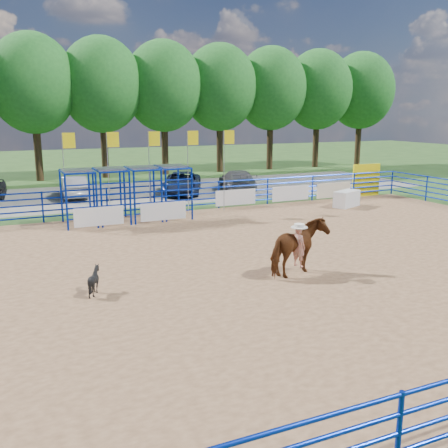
{
  "coord_description": "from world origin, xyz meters",
  "views": [
    {
      "loc": [
        -7.54,
        -14.45,
        5.07
      ],
      "look_at": [
        -0.68,
        1.0,
        1.3
      ],
      "focal_mm": 40.0,
      "sensor_mm": 36.0,
      "label": 1
    }
  ],
  "objects_px": {
    "car_b": "(74,187)",
    "car_d": "(237,180)",
    "horse_and_rider": "(299,246)",
    "car_c": "(182,183)",
    "announcer_table": "(347,199)",
    "calf": "(94,280)"
  },
  "relations": [
    {
      "from": "car_b",
      "to": "car_d",
      "type": "distance_m",
      "value": 10.42
    },
    {
      "from": "horse_and_rider",
      "to": "car_b",
      "type": "height_order",
      "value": "horse_and_rider"
    },
    {
      "from": "car_c",
      "to": "announcer_table",
      "type": "bearing_deg",
      "value": -26.67
    },
    {
      "from": "calf",
      "to": "car_d",
      "type": "distance_m",
      "value": 20.02
    },
    {
      "from": "calf",
      "to": "car_c",
      "type": "bearing_deg",
      "value": -49.75
    },
    {
      "from": "car_b",
      "to": "car_d",
      "type": "bearing_deg",
      "value": 175.11
    },
    {
      "from": "calf",
      "to": "car_d",
      "type": "height_order",
      "value": "car_d"
    },
    {
      "from": "announcer_table",
      "to": "car_c",
      "type": "distance_m",
      "value": 10.53
    },
    {
      "from": "calf",
      "to": "car_b",
      "type": "height_order",
      "value": "car_b"
    },
    {
      "from": "horse_and_rider",
      "to": "calf",
      "type": "distance_m",
      "value": 6.31
    },
    {
      "from": "car_d",
      "to": "announcer_table",
      "type": "bearing_deg",
      "value": 125.28
    },
    {
      "from": "horse_and_rider",
      "to": "calf",
      "type": "bearing_deg",
      "value": 171.78
    },
    {
      "from": "announcer_table",
      "to": "car_b",
      "type": "xyz_separation_m",
      "value": [
        -13.25,
        9.43,
        0.21
      ]
    },
    {
      "from": "announcer_table",
      "to": "car_d",
      "type": "height_order",
      "value": "car_d"
    },
    {
      "from": "announcer_table",
      "to": "calf",
      "type": "bearing_deg",
      "value": -151.52
    },
    {
      "from": "horse_and_rider",
      "to": "car_d",
      "type": "relative_size",
      "value": 0.49
    },
    {
      "from": "announcer_table",
      "to": "calf",
      "type": "relative_size",
      "value": 2.1
    },
    {
      "from": "horse_and_rider",
      "to": "car_c",
      "type": "distance_m",
      "value": 17.26
    },
    {
      "from": "horse_and_rider",
      "to": "car_c",
      "type": "bearing_deg",
      "value": 83.11
    },
    {
      "from": "car_c",
      "to": "car_d",
      "type": "xyz_separation_m",
      "value": [
        3.8,
        -0.29,
        0.01
      ]
    },
    {
      "from": "calf",
      "to": "car_c",
      "type": "xyz_separation_m",
      "value": [
        8.29,
        16.23,
        0.28
      ]
    },
    {
      "from": "car_b",
      "to": "car_c",
      "type": "relative_size",
      "value": 0.81
    }
  ]
}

